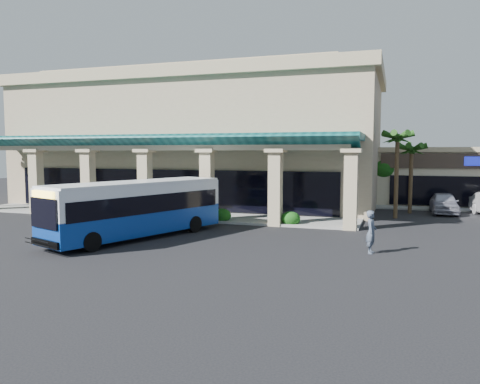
% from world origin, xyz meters
% --- Properties ---
extents(ground, '(110.00, 110.00, 0.00)m').
position_xyz_m(ground, '(0.00, 0.00, 0.00)').
color(ground, black).
extents(main_building, '(30.80, 14.80, 11.35)m').
position_xyz_m(main_building, '(-8.00, 16.00, 5.67)').
color(main_building, tan).
rests_on(main_building, ground).
extents(arcade, '(30.00, 6.20, 5.70)m').
position_xyz_m(arcade, '(-8.00, 6.80, 2.85)').
color(arcade, '#0C494A').
rests_on(arcade, ground).
extents(palm_0, '(2.40, 2.40, 6.60)m').
position_xyz_m(palm_0, '(8.50, 11.00, 3.30)').
color(palm_0, '#173A0F').
rests_on(palm_0, ground).
extents(palm_1, '(2.40, 2.40, 5.80)m').
position_xyz_m(palm_1, '(9.50, 14.00, 2.90)').
color(palm_1, '#173A0F').
rests_on(palm_1, ground).
extents(broadleaf_tree, '(2.60, 2.60, 4.81)m').
position_xyz_m(broadleaf_tree, '(7.50, 19.00, 2.41)').
color(broadleaf_tree, '#154A10').
rests_on(broadleaf_tree, ground).
extents(transit_bus, '(6.09, 10.92, 3.00)m').
position_xyz_m(transit_bus, '(-4.41, -1.00, 1.50)').
color(transit_bus, navy).
rests_on(transit_bus, ground).
extents(pedestrian, '(0.50, 0.73, 1.93)m').
position_xyz_m(pedestrian, '(7.49, -0.94, 0.97)').
color(pedestrian, '#465163').
rests_on(pedestrian, ground).
extents(car_silver, '(1.87, 4.63, 1.57)m').
position_xyz_m(car_silver, '(11.87, 14.72, 0.79)').
color(car_silver, '#A6A6B7').
rests_on(car_silver, ground).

